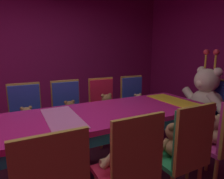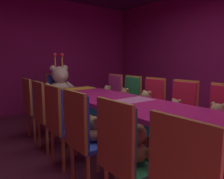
{
  "view_description": "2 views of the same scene",
  "coord_description": "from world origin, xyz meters",
  "px_view_note": "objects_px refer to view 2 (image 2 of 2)",
  "views": [
    {
      "loc": [
        1.85,
        -0.4,
        1.4
      ],
      "look_at": [
        -0.01,
        0.57,
        0.98
      ],
      "focal_mm": 30.82,
      "sensor_mm": 36.0,
      "label": 1
    },
    {
      "loc": [
        -1.77,
        -2.02,
        1.26
      ],
      "look_at": [
        0.18,
        0.57,
        0.82
      ],
      "focal_mm": 33.61,
      "sensor_mm": 36.0,
      "label": 2
    }
  ],
  "objects_px": {
    "teddy_left_4": "(55,108)",
    "teddy_right_2": "(175,110)",
    "teddy_right_3": "(146,102)",
    "chair_left_2": "(82,130)",
    "banquet_table": "(127,107)",
    "chair_left_5": "(33,103)",
    "chair_right_4": "(130,97)",
    "chair_left_4": "(44,109)",
    "teddy_right_5": "(107,94)",
    "teddy_left_0": "(202,179)",
    "teddy_right_1": "(217,118)",
    "teddy_left_5": "(41,103)",
    "chair_left_1": "(122,150)",
    "teddy_left_3": "(71,118)",
    "chair_left_3": "(60,118)",
    "teddy_left_2": "(95,130)",
    "throne_chair": "(57,92)",
    "teddy_left_1": "(136,145)",
    "chair_right_1": "(223,116)",
    "king_teddy_bear": "(60,84)",
    "chair_right_5": "(113,93)",
    "teddy_right_4": "(124,98)",
    "chair_right_2": "(181,107)"
  },
  "relations": [
    {
      "from": "chair_left_3",
      "to": "chair_left_5",
      "type": "bearing_deg",
      "value": 88.83
    },
    {
      "from": "teddy_right_5",
      "to": "teddy_left_4",
      "type": "bearing_deg",
      "value": 23.0
    },
    {
      "from": "teddy_left_5",
      "to": "chair_left_1",
      "type": "bearing_deg",
      "value": -93.75
    },
    {
      "from": "teddy_right_1",
      "to": "teddy_right_2",
      "type": "relative_size",
      "value": 1.16
    },
    {
      "from": "banquet_table",
      "to": "teddy_right_1",
      "type": "relative_size",
      "value": 10.45
    },
    {
      "from": "teddy_left_4",
      "to": "teddy_right_2",
      "type": "xyz_separation_m",
      "value": [
        1.34,
        -1.08,
        -0.02
      ]
    },
    {
      "from": "chair_right_4",
      "to": "teddy_right_2",
      "type": "bearing_deg",
      "value": 82.91
    },
    {
      "from": "teddy_left_0",
      "to": "king_teddy_bear",
      "type": "bearing_deg",
      "value": 79.42
    },
    {
      "from": "chair_left_2",
      "to": "teddy_right_4",
      "type": "relative_size",
      "value": 2.95
    },
    {
      "from": "banquet_table",
      "to": "chair_left_5",
      "type": "bearing_deg",
      "value": 119.98
    },
    {
      "from": "chair_right_5",
      "to": "throne_chair",
      "type": "height_order",
      "value": "same"
    },
    {
      "from": "teddy_left_2",
      "to": "teddy_left_5",
      "type": "relative_size",
      "value": 1.0
    },
    {
      "from": "teddy_left_1",
      "to": "chair_left_4",
      "type": "xyz_separation_m",
      "value": [
        -0.15,
        1.69,
        -0.0
      ]
    },
    {
      "from": "teddy_right_1",
      "to": "chair_right_4",
      "type": "xyz_separation_m",
      "value": [
        0.16,
        1.7,
        0.0
      ]
    },
    {
      "from": "teddy_left_1",
      "to": "teddy_left_2",
      "type": "distance_m",
      "value": 0.58
    },
    {
      "from": "teddy_left_2",
      "to": "teddy_right_5",
      "type": "height_order",
      "value": "teddy_right_5"
    },
    {
      "from": "chair_left_2",
      "to": "chair_left_4",
      "type": "bearing_deg",
      "value": 89.03
    },
    {
      "from": "chair_left_5",
      "to": "teddy_right_3",
      "type": "relative_size",
      "value": 2.82
    },
    {
      "from": "chair_left_3",
      "to": "teddy_left_1",
      "type": "bearing_deg",
      "value": -81.75
    },
    {
      "from": "chair_left_1",
      "to": "chair_left_2",
      "type": "relative_size",
      "value": 1.0
    },
    {
      "from": "teddy_left_0",
      "to": "throne_chair",
      "type": "xyz_separation_m",
      "value": [
        0.67,
        3.73,
        0.01
      ]
    },
    {
      "from": "chair_left_5",
      "to": "throne_chair",
      "type": "bearing_deg",
      "value": 48.84
    },
    {
      "from": "chair_left_4",
      "to": "chair_right_5",
      "type": "relative_size",
      "value": 1.0
    },
    {
      "from": "teddy_left_1",
      "to": "teddy_left_3",
      "type": "xyz_separation_m",
      "value": [
        -0.02,
        1.13,
        -0.02
      ]
    },
    {
      "from": "teddy_left_3",
      "to": "chair_left_4",
      "type": "height_order",
      "value": "chair_left_4"
    },
    {
      "from": "throne_chair",
      "to": "king_teddy_bear",
      "type": "height_order",
      "value": "king_teddy_bear"
    },
    {
      "from": "teddy_right_2",
      "to": "teddy_right_3",
      "type": "distance_m",
      "value": 0.56
    },
    {
      "from": "teddy_left_3",
      "to": "king_teddy_bear",
      "type": "bearing_deg",
      "value": 70.01
    },
    {
      "from": "teddy_left_5",
      "to": "teddy_right_5",
      "type": "relative_size",
      "value": 0.84
    },
    {
      "from": "chair_right_1",
      "to": "king_teddy_bear",
      "type": "bearing_deg",
      "value": -75.02
    },
    {
      "from": "chair_left_3",
      "to": "teddy_right_3",
      "type": "xyz_separation_m",
      "value": [
        1.48,
        0.04,
        0.0
      ]
    },
    {
      "from": "teddy_left_4",
      "to": "teddy_right_2",
      "type": "relative_size",
      "value": 1.14
    },
    {
      "from": "chair_left_1",
      "to": "teddy_left_4",
      "type": "height_order",
      "value": "chair_left_1"
    },
    {
      "from": "chair_left_3",
      "to": "chair_right_1",
      "type": "distance_m",
      "value": 1.97
    },
    {
      "from": "chair_left_1",
      "to": "chair_left_3",
      "type": "distance_m",
      "value": 1.13
    },
    {
      "from": "teddy_right_5",
      "to": "teddy_right_3",
      "type": "bearing_deg",
      "value": 89.2
    },
    {
      "from": "chair_left_4",
      "to": "chair_right_2",
      "type": "xyz_separation_m",
      "value": [
        1.63,
        -1.08,
        0.0
      ]
    },
    {
      "from": "teddy_left_1",
      "to": "teddy_right_3",
      "type": "xyz_separation_m",
      "value": [
        1.32,
        1.17,
        0.0
      ]
    },
    {
      "from": "chair_left_1",
      "to": "teddy_right_2",
      "type": "xyz_separation_m",
      "value": [
        1.48,
        0.61,
        -0.02
      ]
    },
    {
      "from": "chair_left_1",
      "to": "teddy_left_4",
      "type": "bearing_deg",
      "value": 85.07
    },
    {
      "from": "teddy_left_3",
      "to": "teddy_right_1",
      "type": "height_order",
      "value": "teddy_right_1"
    },
    {
      "from": "chair_left_4",
      "to": "teddy_right_5",
      "type": "xyz_separation_m",
      "value": [
        1.48,
        0.57,
        -0.01
      ]
    },
    {
      "from": "chair_left_2",
      "to": "chair_left_4",
      "type": "distance_m",
      "value": 1.11
    },
    {
      "from": "banquet_table",
      "to": "teddy_left_3",
      "type": "xyz_separation_m",
      "value": [
        -0.68,
        0.26,
        -0.08
      ]
    },
    {
      "from": "teddy_left_2",
      "to": "chair_right_4",
      "type": "bearing_deg",
      "value": 37.17
    },
    {
      "from": "chair_left_4",
      "to": "throne_chair",
      "type": "bearing_deg",
      "value": 61.47
    },
    {
      "from": "chair_left_1",
      "to": "teddy_right_3",
      "type": "height_order",
      "value": "chair_left_1"
    },
    {
      "from": "teddy_right_3",
      "to": "chair_left_2",
      "type": "bearing_deg",
      "value": 21.78
    },
    {
      "from": "teddy_left_0",
      "to": "teddy_right_1",
      "type": "height_order",
      "value": "teddy_right_1"
    },
    {
      "from": "teddy_left_4",
      "to": "teddy_left_5",
      "type": "xyz_separation_m",
      "value": [
        0.0,
        0.57,
        -0.02
      ]
    }
  ]
}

